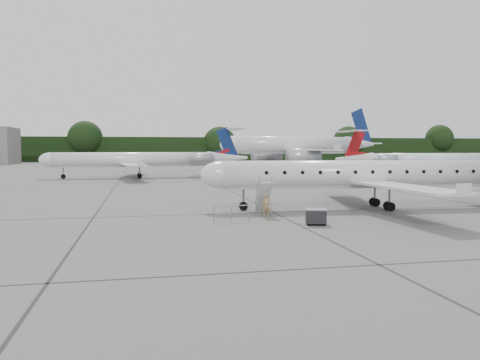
{
  "coord_description": "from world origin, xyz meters",
  "views": [
    {
      "loc": [
        -15.58,
        -28.63,
        4.55
      ],
      "look_at": [
        -9.0,
        2.92,
        2.3
      ],
      "focal_mm": 35.0,
      "sensor_mm": 36.0,
      "label": 1
    }
  ],
  "objects": [
    {
      "name": "passenger",
      "position": [
        -7.69,
        0.71,
        0.77
      ],
      "size": [
        0.66,
        0.57,
        1.54
      ],
      "primitive_type": "imported",
      "rotation": [
        0.0,
        0.0,
        -0.45
      ],
      "color": "#90784E",
      "rests_on": "ground"
    },
    {
      "name": "safety_railing",
      "position": [
        -10.34,
        -0.92,
        0.5
      ],
      "size": [
        2.19,
        0.38,
        1.0
      ],
      "primitive_type": null,
      "rotation": [
        0.0,
        0.0,
        0.14
      ],
      "color": "gray",
      "rests_on": "ground"
    },
    {
      "name": "bg_regional_left",
      "position": [
        -17.13,
        42.98,
        3.82
      ],
      "size": [
        29.57,
        21.6,
        7.63
      ],
      "primitive_type": null,
      "rotation": [
        0.0,
        0.0,
        0.02
      ],
      "color": "silver",
      "rests_on": "ground"
    },
    {
      "name": "baggage_cart",
      "position": [
        -5.65,
        -2.88,
        0.5
      ],
      "size": [
        1.38,
        1.22,
        1.01
      ],
      "primitive_type": null,
      "rotation": [
        0.0,
        0.0,
        -0.28
      ],
      "color": "black",
      "rests_on": "ground"
    },
    {
      "name": "ground",
      "position": [
        0.0,
        0.0,
        0.0
      ],
      "size": [
        320.0,
        320.0,
        0.0
      ],
      "primitive_type": "plane",
      "color": "#575755",
      "rests_on": "ground"
    },
    {
      "name": "bg_regional_right",
      "position": [
        30.53,
        38.79,
        3.62
      ],
      "size": [
        28.0,
        20.44,
        7.24
      ],
      "primitive_type": null,
      "rotation": [
        0.0,
        0.0,
        3.12
      ],
      "color": "silver",
      "rests_on": "ground"
    },
    {
      "name": "airstair",
      "position": [
        -7.59,
        1.9,
        1.13
      ],
      "size": [
        1.03,
        2.17,
        2.25
      ],
      "primitive_type": null,
      "rotation": [
        0.0,
        0.0,
        -0.09
      ],
      "color": "silver",
      "rests_on": "ground"
    },
    {
      "name": "treeline",
      "position": [
        0.0,
        130.0,
        4.0
      ],
      "size": [
        260.0,
        4.0,
        8.0
      ],
      "primitive_type": "cube",
      "color": "black",
      "rests_on": "ground"
    },
    {
      "name": "bg_narrowbody",
      "position": [
        18.46,
        74.38,
        7.03
      ],
      "size": [
        45.01,
        37.16,
        14.06
      ],
      "primitive_type": null,
      "rotation": [
        0.0,
        0.0,
        0.25
      ],
      "color": "silver",
      "rests_on": "ground"
    },
    {
      "name": "main_regional_jet",
      "position": [
        0.89,
        3.28,
        3.59
      ],
      "size": [
        29.64,
        22.5,
        7.18
      ],
      "primitive_type": null,
      "rotation": [
        0.0,
        0.0,
        -0.09
      ],
      "color": "silver",
      "rests_on": "ground"
    }
  ]
}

